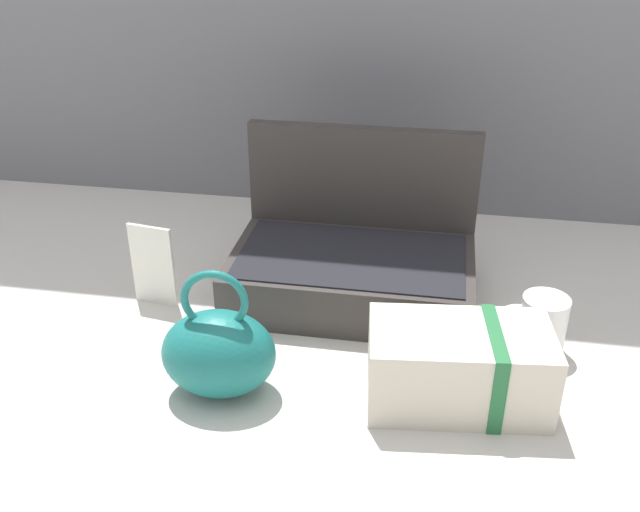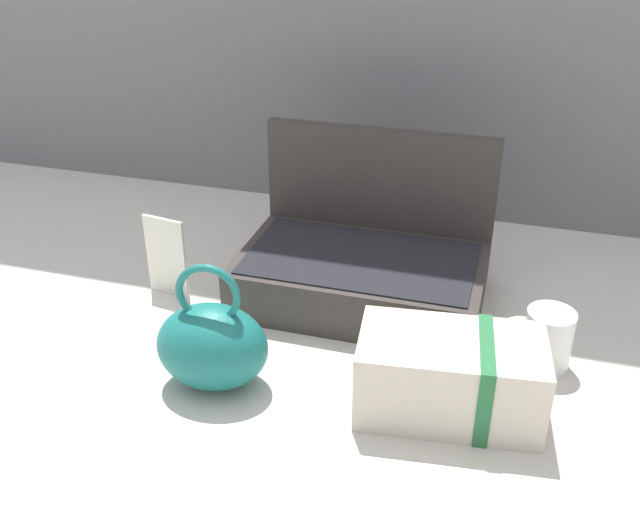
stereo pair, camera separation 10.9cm
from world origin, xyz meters
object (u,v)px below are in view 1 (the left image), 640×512
at_px(teal_pouch_handbag, 219,352).
at_px(coffee_mug, 541,325).
at_px(open_suitcase, 354,260).
at_px(info_card_left, 153,266).
at_px(cream_toiletry_bag, 461,367).

relative_size(teal_pouch_handbag, coffee_mug, 1.83).
xyz_separation_m(open_suitcase, info_card_left, (-0.34, -0.10, 0.01)).
xyz_separation_m(cream_toiletry_bag, info_card_left, (-0.53, 0.18, 0.02)).
xyz_separation_m(teal_pouch_handbag, coffee_mug, (0.47, 0.19, -0.02)).
bearing_deg(open_suitcase, cream_toiletry_bag, -55.29).
bearing_deg(coffee_mug, teal_pouch_handbag, -158.37).
bearing_deg(coffee_mug, cream_toiletry_bag, -130.26).
xyz_separation_m(coffee_mug, info_card_left, (-0.66, 0.03, 0.03)).
bearing_deg(cream_toiletry_bag, info_card_left, 161.41).
bearing_deg(open_suitcase, info_card_left, -163.99).
bearing_deg(info_card_left, coffee_mug, 5.95).
relative_size(open_suitcase, info_card_left, 2.81).
relative_size(teal_pouch_handbag, info_card_left, 1.35).
height_order(open_suitcase, teal_pouch_handbag, open_suitcase).
xyz_separation_m(teal_pouch_handbag, info_card_left, (-0.19, 0.22, 0.01)).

